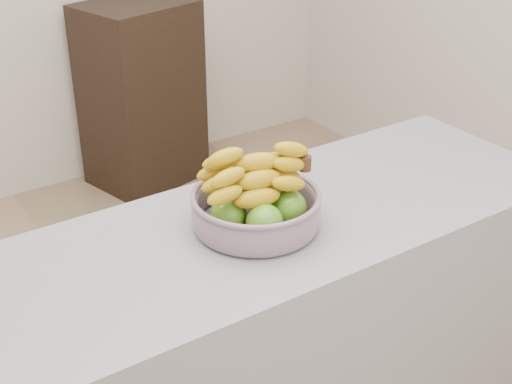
% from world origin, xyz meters
% --- Properties ---
extents(counter, '(2.00, 0.60, 0.90)m').
position_xyz_m(counter, '(0.00, -0.26, 0.45)').
color(counter, gray).
rests_on(counter, ground).
extents(cabinet, '(0.64, 0.56, 0.99)m').
position_xyz_m(cabinet, '(0.71, 1.78, 0.49)').
color(cabinet, black).
rests_on(cabinet, ground).
extents(fruit_bowl, '(0.33, 0.33, 0.21)m').
position_xyz_m(fruit_bowl, '(0.08, -0.26, 0.96)').
color(fruit_bowl, '#939FB1').
rests_on(fruit_bowl, counter).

